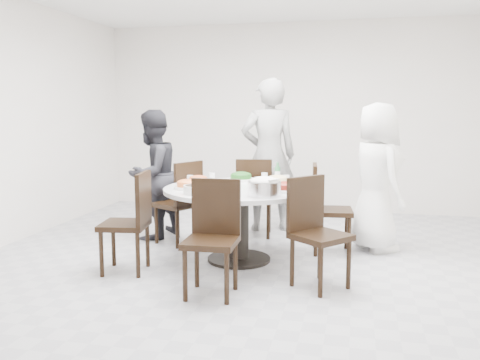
% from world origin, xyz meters
% --- Properties ---
extents(floor, '(6.00, 6.00, 0.01)m').
position_xyz_m(floor, '(0.00, 0.00, 0.00)').
color(floor, '#AFAFB4').
rests_on(floor, ground).
extents(wall_back, '(6.00, 0.01, 2.80)m').
position_xyz_m(wall_back, '(0.00, 3.00, 1.40)').
color(wall_back, white).
rests_on(wall_back, ground).
extents(wall_front, '(6.00, 0.01, 2.80)m').
position_xyz_m(wall_front, '(0.00, -3.00, 1.40)').
color(wall_front, white).
rests_on(wall_front, ground).
extents(dining_table, '(1.50, 1.50, 0.75)m').
position_xyz_m(dining_table, '(-0.30, 0.20, 0.38)').
color(dining_table, white).
rests_on(dining_table, floor).
extents(chair_ne, '(0.46, 0.46, 0.95)m').
position_xyz_m(chair_ne, '(0.60, 0.71, 0.47)').
color(chair_ne, black).
rests_on(chair_ne, floor).
extents(chair_n, '(0.47, 0.47, 0.95)m').
position_xyz_m(chair_n, '(-0.35, 1.25, 0.47)').
color(chair_n, black).
rests_on(chair_n, floor).
extents(chair_nw, '(0.56, 0.56, 0.95)m').
position_xyz_m(chair_nw, '(-1.14, 0.70, 0.47)').
color(chair_nw, black).
rests_on(chair_nw, floor).
extents(chair_sw, '(0.48, 0.48, 0.95)m').
position_xyz_m(chair_sw, '(-1.26, -0.39, 0.47)').
color(chair_sw, black).
rests_on(chair_sw, floor).
extents(chair_s, '(0.43, 0.43, 0.95)m').
position_xyz_m(chair_s, '(-0.30, -0.80, 0.47)').
color(chair_s, black).
rests_on(chair_s, floor).
extents(chair_se, '(0.59, 0.59, 0.95)m').
position_xyz_m(chair_se, '(0.56, -0.41, 0.47)').
color(chair_se, black).
rests_on(chair_se, floor).
extents(diner_right, '(0.82, 0.93, 1.60)m').
position_xyz_m(diner_right, '(1.05, 0.93, 0.80)').
color(diner_right, white).
rests_on(diner_right, floor).
extents(diner_middle, '(0.80, 0.65, 1.91)m').
position_xyz_m(diner_middle, '(-0.24, 1.58, 0.95)').
color(diner_middle, black).
rests_on(diner_middle, floor).
extents(diner_left, '(0.75, 0.87, 1.52)m').
position_xyz_m(diner_left, '(-1.50, 0.87, 0.76)').
color(diner_left, black).
rests_on(diner_left, floor).
extents(dish_greens, '(0.29, 0.29, 0.08)m').
position_xyz_m(dish_greens, '(-0.39, 0.68, 0.79)').
color(dish_greens, white).
rests_on(dish_greens, dining_table).
extents(dish_pale, '(0.27, 0.27, 0.07)m').
position_xyz_m(dish_pale, '(0.04, 0.52, 0.79)').
color(dish_pale, white).
rests_on(dish_pale, dining_table).
extents(dish_orange, '(0.25, 0.25, 0.07)m').
position_xyz_m(dish_orange, '(-0.76, 0.33, 0.78)').
color(dish_orange, white).
rests_on(dish_orange, dining_table).
extents(dish_redbrown, '(0.28, 0.28, 0.07)m').
position_xyz_m(dish_redbrown, '(0.19, 0.06, 0.78)').
color(dish_redbrown, white).
rests_on(dish_redbrown, dining_table).
extents(dish_tofu, '(0.26, 0.26, 0.07)m').
position_xyz_m(dish_tofu, '(-0.77, 0.00, 0.78)').
color(dish_tofu, white).
rests_on(dish_tofu, dining_table).
extents(rice_bowl, '(0.30, 0.30, 0.13)m').
position_xyz_m(rice_bowl, '(0.03, -0.21, 0.82)').
color(rice_bowl, silver).
rests_on(rice_bowl, dining_table).
extents(soup_bowl, '(0.26, 0.26, 0.08)m').
position_xyz_m(soup_bowl, '(-0.59, -0.24, 0.79)').
color(soup_bowl, white).
rests_on(soup_bowl, dining_table).
extents(beverage_bottle, '(0.06, 0.06, 0.21)m').
position_xyz_m(beverage_bottle, '(0.01, 0.72, 0.85)').
color(beverage_bottle, '#2E7440').
rests_on(beverage_bottle, dining_table).
extents(tea_cups, '(0.07, 0.07, 0.08)m').
position_xyz_m(tea_cups, '(-0.27, 0.80, 0.79)').
color(tea_cups, white).
rests_on(tea_cups, dining_table).
extents(chopsticks, '(0.24, 0.04, 0.01)m').
position_xyz_m(chopsticks, '(-0.27, 0.89, 0.76)').
color(chopsticks, tan).
rests_on(chopsticks, dining_table).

